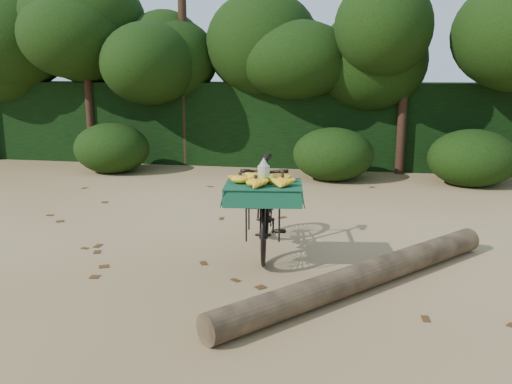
# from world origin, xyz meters

# --- Properties ---
(ground) EXTENTS (80.00, 80.00, 0.00)m
(ground) POSITION_xyz_m (0.00, 0.00, 0.00)
(ground) COLOR tan
(ground) RESTS_ON ground
(vendor_bicycle) EXTENTS (0.89, 1.90, 1.09)m
(vendor_bicycle) POSITION_xyz_m (0.96, -0.05, 0.56)
(vendor_bicycle) COLOR black
(vendor_bicycle) RESTS_ON ground
(fallen_log) EXTENTS (2.57, 2.94, 0.26)m
(fallen_log) POSITION_xyz_m (2.09, -0.97, 0.13)
(fallen_log) COLOR brown
(fallen_log) RESTS_ON ground
(hedge_backdrop) EXTENTS (26.00, 1.80, 1.80)m
(hedge_backdrop) POSITION_xyz_m (0.00, 6.30, 0.90)
(hedge_backdrop) COLOR black
(hedge_backdrop) RESTS_ON ground
(tree_row) EXTENTS (14.50, 2.00, 4.00)m
(tree_row) POSITION_xyz_m (-0.65, 5.50, 2.00)
(tree_row) COLOR black
(tree_row) RESTS_ON ground
(bush_clumps) EXTENTS (8.80, 1.70, 0.90)m
(bush_clumps) POSITION_xyz_m (0.50, 4.30, 0.45)
(bush_clumps) COLOR black
(bush_clumps) RESTS_ON ground
(leaf_litter) EXTENTS (7.00, 7.30, 0.01)m
(leaf_litter) POSITION_xyz_m (0.00, 0.65, 0.01)
(leaf_litter) COLOR #452912
(leaf_litter) RESTS_ON ground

